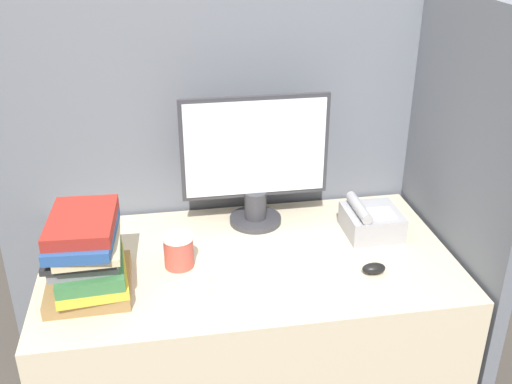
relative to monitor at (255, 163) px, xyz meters
The scene contains 9 objects.
cubicle_panel_rear 0.27m from the monitor, 110.59° to the left, with size 1.71×0.04×1.55m.
cubicle_panel_right 0.69m from the monitor, 17.79° to the right, with size 0.04×0.78×1.55m.
desk 0.65m from the monitor, 104.84° to the right, with size 1.31×0.72×0.76m.
monitor is the anchor object (origin of this frame).
keyboard 0.43m from the monitor, 86.91° to the right, with size 0.43×0.16×0.02m.
mouse 0.53m from the monitor, 51.70° to the right, with size 0.07×0.04×0.03m.
coffee_cup 0.41m from the monitor, 139.40° to the right, with size 0.10×0.10×0.11m.
book_stack 0.65m from the monitor, 148.63° to the right, with size 0.24×0.31×0.25m.
desk_telephone 0.44m from the monitor, 21.01° to the right, with size 0.18×0.19×0.12m.
Camera 1 is at (-0.25, -1.26, 1.79)m, focal length 42.00 mm.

